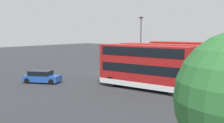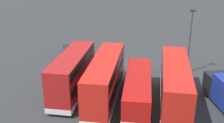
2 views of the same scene
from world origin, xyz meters
TOP-DOWN VIEW (x-y plane):
  - ground_plane at (0.00, 0.00)m, footprint 140.00×140.00m
  - bus_double_decker_near_end at (-5.25, 11.02)m, footprint 2.90×11.65m
  - bus_single_deck_second at (-1.62, 10.78)m, footprint 3.31×10.64m
  - bus_double_decker_third at (1.79, 10.89)m, footprint 3.01×11.56m
  - bus_double_decker_fourth at (5.54, 10.19)m, footprint 2.85×10.15m
  - box_truck_blue at (-10.77, 10.53)m, footprint 4.70×7.91m
  - car_hatchback_silver at (9.97, -1.09)m, footprint 3.44×4.55m
  - lamp_post_tall at (-7.05, 1.89)m, footprint 0.70×0.30m
  - waste_bin_yellow at (-6.12, -0.31)m, footprint 0.60×0.60m

SIDE VIEW (x-z plane):
  - ground_plane at x=0.00m, z-range 0.00..0.00m
  - waste_bin_yellow at x=-6.12m, z-range 0.00..0.95m
  - car_hatchback_silver at x=9.97m, z-range -0.02..1.41m
  - bus_single_deck_second at x=-1.62m, z-range 0.15..3.10m
  - box_truck_blue at x=-10.77m, z-range 0.11..3.31m
  - bus_double_decker_fourth at x=5.54m, z-range 0.17..4.72m
  - bus_double_decker_third at x=1.79m, z-range 0.17..4.72m
  - bus_double_decker_near_end at x=-5.25m, z-range 0.17..4.72m
  - lamp_post_tall at x=-7.05m, z-range 0.68..8.93m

